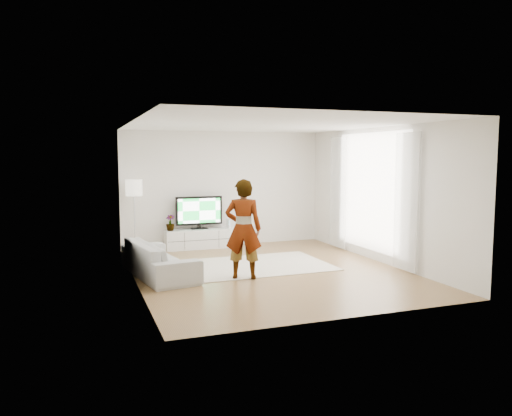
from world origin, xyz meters
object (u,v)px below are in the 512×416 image
object	(u,v)px
media_console	(200,239)
player	(243,229)
floor_lamp	(134,191)
rug	(258,265)
sofa	(159,259)
television	(199,211)

from	to	relation	value
media_console	player	world-z (taller)	player
player	floor_lamp	world-z (taller)	player
rug	sofa	world-z (taller)	sofa
media_console	television	world-z (taller)	television
television	floor_lamp	bearing A→B (deg)	-176.51
rug	player	bearing A→B (deg)	-124.20
media_console	sofa	bearing A→B (deg)	-119.01
television	player	xyz separation A→B (m)	(0.04, -3.21, 0.02)
media_console	television	distance (m)	0.66
television	sofa	distance (m)	2.87
media_console	player	size ratio (longest dim) A/B	0.92
rug	player	size ratio (longest dim) A/B	1.56
television	rug	size ratio (longest dim) A/B	0.40
player	floor_lamp	xyz separation A→B (m)	(-1.56, 3.12, 0.51)
media_console	player	distance (m)	3.26
media_console	sofa	xyz separation A→B (m)	(-1.35, -2.44, 0.08)
rug	television	bearing A→B (deg)	106.43
media_console	player	xyz separation A→B (m)	(0.04, -3.19, 0.68)
player	sofa	size ratio (longest dim) A/B	0.83
television	floor_lamp	distance (m)	1.61
floor_lamp	sofa	bearing A→B (deg)	-85.93
player	sofa	world-z (taller)	player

